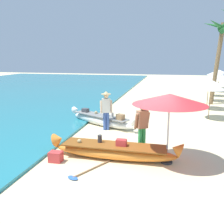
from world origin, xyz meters
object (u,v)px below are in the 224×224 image
palm_tree_leaning_seaward (221,37)px  patio_umbrella_large (170,99)px  boat_white_midground (101,120)px  cooler_box (56,157)px  person_vendor_hatted (106,108)px  boat_orange_foreground (114,151)px  person_tourist_customer (142,125)px  paddle (86,172)px

palm_tree_leaning_seaward → patio_umbrella_large: bearing=-105.6°
boat_white_midground → patio_umbrella_large: patio_umbrella_large is taller
cooler_box → person_vendor_hatted: bearing=81.0°
boat_orange_foreground → palm_tree_leaning_seaward: (4.81, 11.15, 4.29)m
palm_tree_leaning_seaward → person_vendor_hatted: bearing=-126.5°
person_tourist_customer → cooler_box: (-2.57, -1.40, -0.82)m
palm_tree_leaning_seaward → cooler_box: size_ratio=14.33×
cooler_box → paddle: size_ratio=0.26×
person_tourist_customer → paddle: 2.56m
person_tourist_customer → cooler_box: person_tourist_customer is taller
boat_white_midground → paddle: bearing=-79.7°
cooler_box → person_tourist_customer: bearing=29.4°
person_vendor_hatted → person_tourist_customer: size_ratio=1.03×
person_vendor_hatted → paddle: 4.54m
person_tourist_customer → palm_tree_leaning_seaward: palm_tree_leaning_seaward is taller
cooler_box → paddle: (1.19, -0.53, -0.14)m
boat_orange_foreground → boat_white_midground: size_ratio=1.16×
boat_orange_foreground → person_vendor_hatted: person_vendor_hatted is taller
patio_umbrella_large → paddle: patio_umbrella_large is taller
boat_orange_foreground → person_tourist_customer: size_ratio=2.52×
person_tourist_customer → cooler_box: size_ratio=4.32×
boat_white_midground → person_vendor_hatted: 1.12m
person_vendor_hatted → cooler_box: 4.02m
person_tourist_customer → patio_umbrella_large: patio_umbrella_large is taller
boat_white_midground → palm_tree_leaning_seaward: (6.31, 7.24, 4.27)m
paddle → palm_tree_leaning_seaward: bearing=66.5°
person_vendor_hatted → patio_umbrella_large: 4.33m
person_tourist_customer → boat_orange_foreground: bearing=-138.9°
patio_umbrella_large → paddle: (-2.26, -1.23, -2.00)m
person_vendor_hatted → patio_umbrella_large: (2.77, -3.17, 1.00)m
person_vendor_hatted → person_tourist_customer: (1.90, -2.47, -0.04)m
person_tourist_customer → patio_umbrella_large: size_ratio=0.77×
paddle → person_tourist_customer: bearing=54.3°
person_vendor_hatted → palm_tree_leaning_seaward: size_ratio=0.31×
person_vendor_hatted → cooler_box: (-0.67, -3.87, -0.86)m
person_tourist_customer → patio_umbrella_large: bearing=-38.7°
boat_white_midground → person_vendor_hatted: size_ratio=2.12×
patio_umbrella_large → person_tourist_customer: bearing=141.3°
boat_orange_foreground → person_vendor_hatted: (-1.08, 3.19, 0.76)m
person_vendor_hatted → patio_umbrella_large: patio_umbrella_large is taller
palm_tree_leaning_seaward → paddle: size_ratio=3.68×
patio_umbrella_large → cooler_box: patio_umbrella_large is taller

